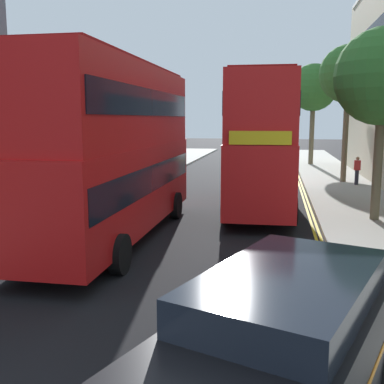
{
  "coord_description": "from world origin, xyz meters",
  "views": [
    {
      "loc": [
        2.89,
        -1.94,
        3.9
      ],
      "look_at": [
        0.5,
        11.0,
        1.8
      ],
      "focal_mm": 43.06,
      "sensor_mm": 36.0,
      "label": 1
    }
  ],
  "objects_px": {
    "double_decker_bus_oncoming": "(261,139)",
    "pedestrian_far": "(357,170)",
    "taxi_minivan": "(280,363)",
    "double_decker_bus_away": "(115,146)"
  },
  "relations": [
    {
      "from": "double_decker_bus_oncoming",
      "to": "pedestrian_far",
      "type": "relative_size",
      "value": 6.71
    },
    {
      "from": "double_decker_bus_oncoming",
      "to": "taxi_minivan",
      "type": "bearing_deg",
      "value": -87.03
    },
    {
      "from": "double_decker_bus_away",
      "to": "pedestrian_far",
      "type": "relative_size",
      "value": 6.68
    },
    {
      "from": "double_decker_bus_away",
      "to": "taxi_minivan",
      "type": "bearing_deg",
      "value": -59.8
    },
    {
      "from": "taxi_minivan",
      "to": "pedestrian_far",
      "type": "distance_m",
      "value": 22.83
    },
    {
      "from": "double_decker_bus_away",
      "to": "double_decker_bus_oncoming",
      "type": "xyz_separation_m",
      "value": [
        4.41,
        6.33,
        0.0
      ]
    },
    {
      "from": "taxi_minivan",
      "to": "pedestrian_far",
      "type": "xyz_separation_m",
      "value": [
        4.44,
        22.39,
        -0.08
      ]
    },
    {
      "from": "double_decker_bus_away",
      "to": "taxi_minivan",
      "type": "height_order",
      "value": "double_decker_bus_away"
    },
    {
      "from": "taxi_minivan",
      "to": "pedestrian_far",
      "type": "relative_size",
      "value": 3.19
    },
    {
      "from": "double_decker_bus_away",
      "to": "pedestrian_far",
      "type": "height_order",
      "value": "double_decker_bus_away"
    }
  ]
}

